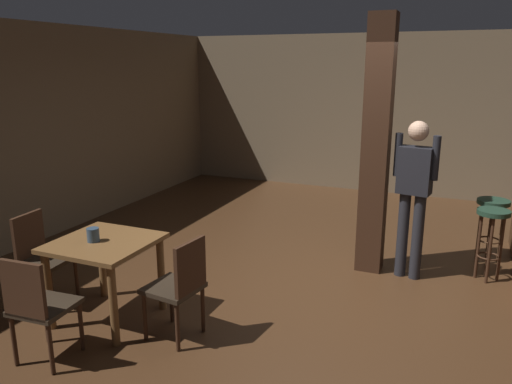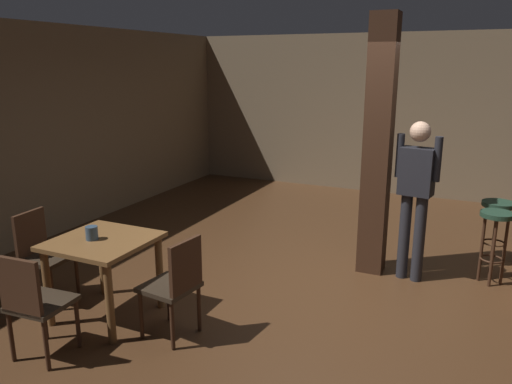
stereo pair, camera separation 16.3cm
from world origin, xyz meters
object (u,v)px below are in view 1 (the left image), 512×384
Objects in this scene: dining_table at (105,256)px; bar_stool_near at (492,228)px; chair_west at (40,254)px; napkin_cup at (93,235)px; chair_south at (37,304)px; standing_person at (414,189)px; chair_east at (180,284)px; bar_stool_mid at (492,215)px.

bar_stool_near is (3.23, 2.30, -0.03)m from dining_table.
dining_table is at bearing -144.56° from bar_stool_near.
napkin_cup is (0.72, -0.06, 0.31)m from chair_west.
chair_south reaches higher than dining_table.
chair_south is at bearing -45.27° from chair_west.
chair_south is 1.00× the size of chair_west.
standing_person reaches higher than chair_south.
dining_table is at bearing -139.97° from standing_person.
standing_person is at bearing 32.23° from chair_west.
chair_west is at bearing 134.73° from chair_south.
standing_person is at bearing 49.23° from chair_south.
bar_stool_near is (2.43, 2.34, 0.08)m from chair_east.
standing_person reaches higher than chair_east.
dining_table is at bearing 35.33° from napkin_cup.
dining_table is 6.82× the size of napkin_cup.
chair_west is 1.19× the size of bar_stool_mid.
chair_west is at bearing 175.44° from napkin_cup.
bar_stool_near is (4.03, 2.29, 0.08)m from chair_west.
chair_west is 1.13× the size of bar_stool_near.
bar_stool_mid is at bearing 50.23° from chair_east.
dining_table is 1.12× the size of bar_stool_mid.
bar_stool_mid is (3.33, 2.95, -0.25)m from napkin_cup.
standing_person is 0.94m from bar_stool_near.
chair_south is at bearing -136.40° from bar_stool_near.
napkin_cup is 0.16× the size of bar_stool_near.
chair_south reaches higher than bar_stool_near.
chair_east is 3.83m from bar_stool_mid.
dining_table is 3.19m from standing_person.
chair_south is at bearing -90.57° from dining_table.
napkin_cup is at bearing -144.56° from bar_stool_near.
chair_south is 1.00× the size of chair_east.
chair_west is at bearing 178.23° from chair_east.
standing_person is at bearing 52.01° from chair_east.
chair_west is 0.52× the size of standing_person.
bar_stool_mid is (0.02, 0.60, -0.02)m from bar_stool_near.
standing_person is at bearing 40.03° from dining_table.
standing_person reaches higher than dining_table.
bar_stool_near is at bearing 43.95° from chair_east.
bar_stool_near reaches higher than dining_table.
napkin_cup is 4.46m from bar_stool_mid.
chair_west is at bearing 179.42° from dining_table.
dining_table is 0.49× the size of standing_person.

